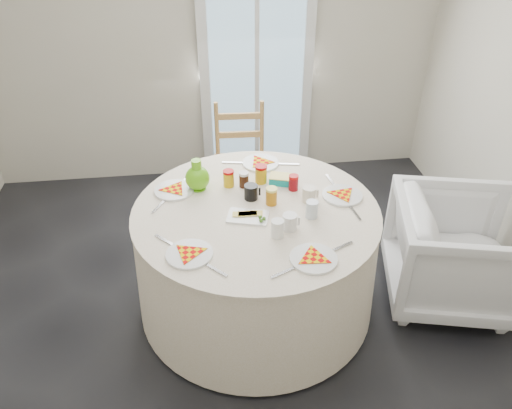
{
  "coord_description": "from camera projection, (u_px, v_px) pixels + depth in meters",
  "views": [
    {
      "loc": [
        -0.14,
        -2.3,
        2.47
      ],
      "look_at": [
        0.17,
        0.16,
        0.8
      ],
      "focal_mm": 35.0,
      "sensor_mm": 36.0,
      "label": 1
    }
  ],
  "objects": [
    {
      "name": "floor",
      "position": [
        233.0,
        321.0,
        3.28
      ],
      "size": [
        4.0,
        4.0,
        0.0
      ],
      "primitive_type": "plane",
      "color": "black",
      "rests_on": "ground"
    },
    {
      "name": "wall_back",
      "position": [
        209.0,
        36.0,
        4.2
      ],
      "size": [
        4.0,
        0.02,
        2.6
      ],
      "primitive_type": "cube",
      "color": "#BCB5A3",
      "rests_on": "floor"
    },
    {
      "name": "glass_door",
      "position": [
        256.0,
        65.0,
        4.34
      ],
      "size": [
        1.0,
        0.08,
        2.1
      ],
      "primitive_type": "cube",
      "color": "silver",
      "rests_on": "floor"
    },
    {
      "name": "table",
      "position": [
        256.0,
        259.0,
        3.22
      ],
      "size": [
        1.54,
        1.54,
        0.78
      ],
      "primitive_type": "cylinder",
      "color": "white",
      "rests_on": "floor"
    },
    {
      "name": "wooden_chair",
      "position": [
        241.0,
        165.0,
        4.05
      ],
      "size": [
        0.45,
        0.43,
        0.96
      ],
      "primitive_type": null,
      "rotation": [
        0.0,
        0.0,
        -0.05
      ],
      "color": "tan",
      "rests_on": "floor"
    },
    {
      "name": "armchair",
      "position": [
        456.0,
        250.0,
        3.27
      ],
      "size": [
        0.91,
        0.95,
        0.82
      ],
      "primitive_type": "imported",
      "rotation": [
        0.0,
        0.0,
        1.33
      ],
      "color": "white",
      "rests_on": "floor"
    },
    {
      "name": "place_settings",
      "position": [
        256.0,
        209.0,
        3.0
      ],
      "size": [
        1.79,
        1.79,
        0.03
      ],
      "primitive_type": null,
      "rotation": [
        0.0,
        0.0,
        -0.39
      ],
      "color": "silver",
      "rests_on": "table"
    },
    {
      "name": "jar_cluster",
      "position": [
        259.0,
        181.0,
        3.18
      ],
      "size": [
        0.47,
        0.24,
        0.14
      ],
      "primitive_type": null,
      "rotation": [
        0.0,
        0.0,
        0.02
      ],
      "color": "brown",
      "rests_on": "table"
    },
    {
      "name": "butter_tub",
      "position": [
        280.0,
        180.0,
        3.25
      ],
      "size": [
        0.17,
        0.14,
        0.06
      ],
      "primitive_type": "cube",
      "rotation": [
        0.0,
        0.0,
        -0.32
      ],
      "color": "#0B989A",
      "rests_on": "table"
    },
    {
      "name": "green_pitcher",
      "position": [
        197.0,
        174.0,
        3.14
      ],
      "size": [
        0.2,
        0.2,
        0.2
      ],
      "primitive_type": null,
      "rotation": [
        0.0,
        0.0,
        -0.33
      ],
      "color": "#5CBC12",
      "rests_on": "table"
    },
    {
      "name": "cheese_platter",
      "position": [
        248.0,
        217.0,
        2.93
      ],
      "size": [
        0.27,
        0.21,
        0.03
      ],
      "primitive_type": null,
      "rotation": [
        0.0,
        0.0,
        -0.28
      ],
      "color": "white",
      "rests_on": "table"
    },
    {
      "name": "mugs_glasses",
      "position": [
        283.0,
        201.0,
        3.0
      ],
      "size": [
        0.69,
        0.69,
        0.12
      ],
      "primitive_type": null,
      "rotation": [
        0.0,
        0.0,
        -0.08
      ],
      "color": "#999999",
      "rests_on": "table"
    }
  ]
}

